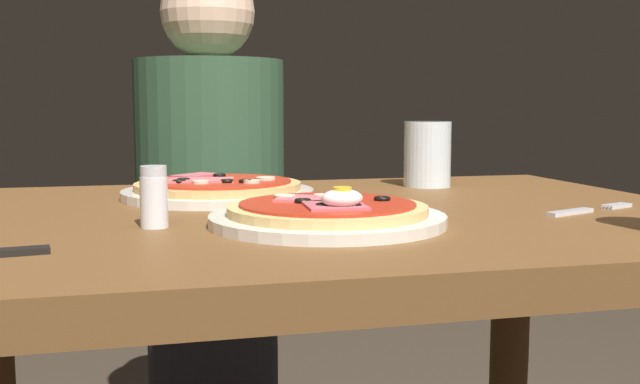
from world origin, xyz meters
TOP-DOWN VIEW (x-y plane):
  - dining_table at (0.00, 0.00)m, footprint 1.01×0.73m
  - pizza_foreground at (-0.01, -0.11)m, footprint 0.26×0.26m
  - pizza_across_left at (-0.10, 0.16)m, footprint 0.27×0.27m
  - water_glass_far at (0.24, 0.22)m, footprint 0.08×0.08m
  - fork at (0.32, -0.10)m, footprint 0.15×0.07m
  - salt_shaker at (-0.20, -0.08)m, footprint 0.03×0.03m
  - diner_person at (-0.06, 0.73)m, footprint 0.32×0.32m

SIDE VIEW (x-z plane):
  - diner_person at x=-0.06m, z-range -0.03..1.15m
  - dining_table at x=0.00m, z-range 0.24..0.99m
  - fork at x=0.32m, z-range 0.75..0.76m
  - pizza_across_left at x=-0.10m, z-range 0.75..0.78m
  - pizza_foreground at x=-0.01m, z-range 0.74..0.79m
  - salt_shaker at x=-0.20m, z-range 0.75..0.82m
  - water_glass_far at x=0.24m, z-range 0.75..0.85m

